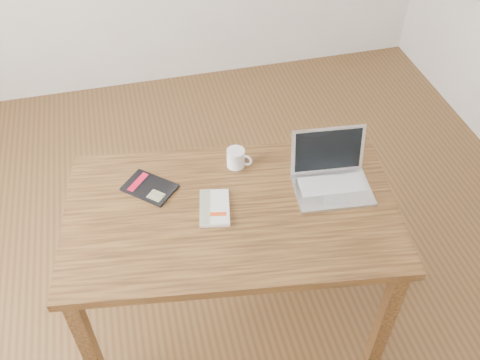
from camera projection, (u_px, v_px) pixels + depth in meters
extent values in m
plane|color=#54371C|center=(218.00, 289.00, 2.80)|extent=(4.00, 4.00, 0.00)
cube|color=#503318|center=(232.00, 213.00, 2.21)|extent=(1.47, 0.97, 0.04)
cube|color=#503318|center=(88.00, 345.00, 2.19)|extent=(0.07, 0.07, 0.71)
cube|color=#503318|center=(386.00, 318.00, 2.28)|extent=(0.07, 0.07, 0.71)
cube|color=#503318|center=(102.00, 222.00, 2.66)|extent=(0.07, 0.07, 0.71)
cube|color=#503318|center=(348.00, 204.00, 2.75)|extent=(0.07, 0.07, 0.71)
cube|color=silver|center=(215.00, 208.00, 2.19)|extent=(0.16, 0.22, 0.01)
cube|color=white|center=(215.00, 208.00, 2.19)|extent=(0.16, 0.22, 0.02)
cube|color=gray|center=(205.00, 207.00, 2.18)|extent=(0.08, 0.20, 0.00)
cube|color=red|center=(218.00, 214.00, 2.15)|extent=(0.07, 0.03, 0.00)
cube|color=black|center=(149.00, 188.00, 2.27)|extent=(0.25, 0.25, 0.01)
cube|color=#B40C26|center=(138.00, 182.00, 2.29)|extent=(0.10, 0.11, 0.00)
cube|color=gray|center=(156.00, 196.00, 2.23)|extent=(0.08, 0.08, 0.00)
cube|color=silver|center=(333.00, 190.00, 2.26)|extent=(0.34, 0.25, 0.01)
cube|color=silver|center=(331.00, 184.00, 2.27)|extent=(0.28, 0.14, 0.00)
cube|color=#BCBCC1|center=(337.00, 200.00, 2.21)|extent=(0.10, 0.06, 0.00)
cube|color=silver|center=(328.00, 150.00, 2.28)|extent=(0.32, 0.08, 0.21)
cube|color=black|center=(328.00, 150.00, 2.27)|extent=(0.29, 0.07, 0.18)
cylinder|color=white|center=(236.00, 158.00, 2.35)|extent=(0.08, 0.08, 0.09)
cylinder|color=black|center=(236.00, 151.00, 2.32)|extent=(0.07, 0.07, 0.01)
torus|color=white|center=(246.00, 160.00, 2.34)|extent=(0.06, 0.04, 0.06)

